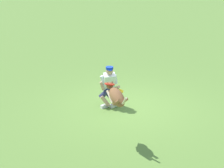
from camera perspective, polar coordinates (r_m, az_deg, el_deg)
The scene contains 5 objects.
ground_plane at distance 11.10m, azimuth 2.70°, elevation -3.63°, with size 60.00×60.00×0.00m, color olive.
person at distance 10.83m, azimuth -0.46°, elevation -0.24°, with size 0.64×0.70×1.29m.
dog at distance 8.42m, azimuth 0.64°, elevation -1.91°, with size 0.45×1.01×0.51m.
frisbee_flying at distance 8.59m, azimuth -0.39°, elevation -0.01°, with size 0.24×0.24×0.02m, color red.
frisbee_held at distance 10.64m, azimuth 1.17°, elevation -1.12°, with size 0.23×0.23×0.02m, color yellow.
Camera 1 is at (6.80, 7.61, 4.36)m, focal length 58.63 mm.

